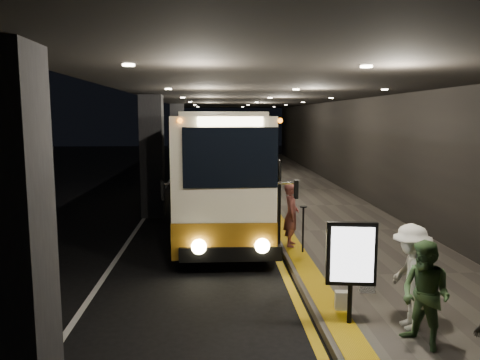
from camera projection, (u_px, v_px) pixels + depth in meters
name	position (u px, v px, depth m)	size (l,w,h in m)	color
ground	(189.00, 245.00, 13.31)	(90.00, 90.00, 0.00)	black
lane_line_white	(149.00, 211.00, 18.16)	(0.12, 50.00, 0.01)	silver
kerb_stripe_yellow	(256.00, 209.00, 18.39)	(0.18, 50.00, 0.01)	gold
sidewalk	(316.00, 207.00, 18.51)	(4.50, 50.00, 0.15)	#514C44
tactile_strip	(268.00, 206.00, 18.40)	(0.50, 50.00, 0.01)	gold
terminal_wall	(374.00, 133.00, 18.24)	(0.10, 50.00, 6.00)	black
support_columns	(152.00, 156.00, 16.89)	(0.80, 24.80, 4.40)	black
canopy	(260.00, 91.00, 17.78)	(9.00, 50.00, 0.40)	black
coach_main	(225.00, 171.00, 16.16)	(2.70, 11.76, 3.64)	beige
coach_second	(218.00, 145.00, 30.11)	(3.04, 12.10, 3.77)	beige
coach_third	(217.00, 134.00, 45.65)	(3.43, 12.63, 3.92)	beige
passenger_boarding	(291.00, 215.00, 12.59)	(0.63, 0.41, 1.72)	#A3524C
passenger_waiting_green	(425.00, 295.00, 7.04)	(0.80, 0.50, 1.65)	#3F6437
passenger_waiting_white	(411.00, 277.00, 7.68)	(1.13, 0.53, 1.76)	silver
bag_polka	(367.00, 283.00, 9.33)	(0.30, 0.13, 0.36)	black
bag_plain	(343.00, 301.00, 8.49)	(0.28, 0.16, 0.34)	beige
info_sign	(351.00, 256.00, 7.78)	(0.84, 0.22, 1.76)	black
stanchion_post	(303.00, 230.00, 12.00)	(0.05, 0.05, 1.21)	black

